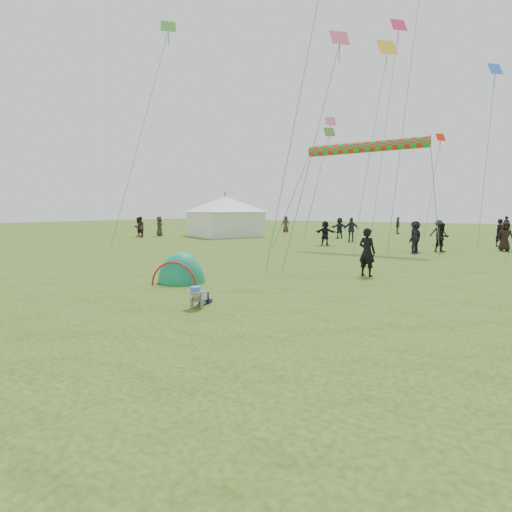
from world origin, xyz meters
The scene contains 30 objects.
ground centered at (0.00, 0.00, 0.00)m, with size 140.00×140.00×0.00m, color #284711.
crawling_toddler centered at (0.71, -0.36, 0.28)m, with size 0.50×0.72×0.55m, color black, non-canonical shape.
popup_tent centered at (-1.94, 1.77, 0.00)m, with size 1.54×1.27×2.00m, color #137F54.
standing_adult centered at (2.62, 6.33, 0.86)m, with size 0.62×0.41×1.71m, color black.
event_marquee centered at (-14.67, 20.39, 1.89)m, with size 5.49×5.49×3.77m, color white, non-canonical shape.
crowd_person_0 centered at (6.01, 22.37, 0.88)m, with size 0.64×0.42×1.76m, color black.
crowd_person_1 centered at (-19.80, 15.27, 0.89)m, with size 0.86×0.67×1.78m, color #3D2A27.
crowd_person_2 centered at (-2.95, 32.70, 0.82)m, with size 0.96×0.40×1.64m, color #333E4C.
crowd_person_3 centered at (2.52, 21.49, 0.83)m, with size 1.08×0.62×1.67m, color black.
crowd_person_4 centered at (6.38, 19.13, 0.84)m, with size 0.82×0.53×1.67m, color black.
crowd_person_5 centered at (-3.61, 16.89, 0.81)m, with size 1.50×0.48×1.62m, color black.
crowd_person_6 centered at (5.91, 36.92, 0.87)m, with size 0.64×0.42×1.75m, color black.
crowd_person_7 centered at (-21.10, 16.13, 0.83)m, with size 0.81×0.63×1.66m, color black.
crowd_person_8 centered at (-3.25, 20.76, 0.89)m, with size 1.04×0.43×1.78m, color #232B3B.
crowd_person_9 centered at (2.23, 15.82, 0.86)m, with size 1.11×0.64×1.72m, color black.
crowd_person_10 centered at (-19.80, 17.43, 0.88)m, with size 0.86×0.56×1.76m, color #3A2C22.
crowd_person_11 centered at (-5.33, 23.62, 0.86)m, with size 1.59×0.51×1.71m, color #1F282E.
crowd_person_12 centered at (-20.96, 16.27, 0.82)m, with size 0.60×0.39×1.64m, color black.
crowd_person_13 centered at (3.48, 16.68, 0.81)m, with size 0.79×0.61×1.62m, color black.
crowd_person_14 centered at (2.33, 15.11, 0.83)m, with size 0.97×0.40×1.66m, color #252D3D.
crowd_person_16 centered at (-13.50, 29.17, 0.85)m, with size 0.83×0.54×1.71m, color #412D2A.
rainbow_tube_kite centered at (-0.50, 15.09, 5.87)m, with size 0.64×0.64×6.80m, color red.
diamond_kite_0 centered at (-1.43, 24.52, 15.98)m, with size 1.17×1.17×0.00m, color #E4244E.
diamond_kite_3 centered at (-12.29, 11.67, 13.85)m, with size 0.93×0.93×0.00m, color green.
diamond_kite_4 centered at (4.95, 25.14, 11.86)m, with size 0.98×0.98×0.00m, color #3277E0.
diamond_kite_5 centered at (-7.79, 27.06, 10.25)m, with size 0.95×0.95×0.00m, color #D85DA2.
diamond_kite_7 centered at (1.00, 29.65, 8.38)m, with size 0.78×0.78×0.00m, color red.
diamond_kite_8 centered at (-0.49, 18.59, 12.30)m, with size 1.20×1.20×0.00m, color yellow.
diamond_kite_9 centered at (-8.74, 29.04, 9.73)m, with size 1.02×1.02×0.00m, color #3D8729.
diamond_kite_11 centered at (-0.12, 10.06, 9.89)m, with size 0.83×0.83×0.00m, color #E44B70.
Camera 1 is at (7.09, -7.47, 2.34)m, focal length 28.00 mm.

